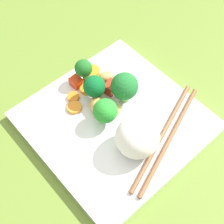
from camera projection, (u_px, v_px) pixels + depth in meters
The scene contains 18 objects.
ground_plane at pixel (115, 127), 58.61cm from camera, with size 110.00×110.00×2.00cm, color olive.
square_plate at pixel (115, 122), 57.03cm from camera, with size 28.29×28.29×1.79cm, color white.
rice_mound at pixel (137, 137), 50.34cm from camera, with size 7.28×7.12×6.91cm, color white.
broccoli_floret_0 at pixel (96, 85), 55.91cm from camera, with size 4.02×4.02×5.72cm.
broccoli_floret_1 at pixel (84, 69), 58.09cm from camera, with size 3.32×3.32×5.50cm.
broccoli_floret_2 at pixel (105, 111), 53.30cm from camera, with size 4.28×4.28×5.58cm.
broccoli_floret_3 at pixel (124, 87), 55.21cm from camera, with size 4.95×4.95×6.65cm.
carrot_slice_0 at pixel (73, 97), 58.50cm from camera, with size 2.22×2.22×0.66cm, color orange.
carrot_slice_1 at pixel (85, 90), 59.37cm from camera, with size 2.71×2.71×0.78cm, color orange.
carrot_slice_2 at pixel (92, 71), 61.91cm from camera, with size 2.98×2.98×0.71cm, color orange.
carrot_slice_3 at pixel (99, 88), 59.63cm from camera, with size 2.64×2.64×0.80cm, color orange.
carrot_slice_4 at pixel (74, 107), 57.24cm from camera, with size 2.69×2.69×0.63cm, color orange.
pepper_chunk_0 at pixel (111, 88), 58.72cm from camera, with size 2.41×1.91×2.22cm, color red.
pepper_chunk_1 at pixel (76, 82), 59.72cm from camera, with size 2.17×1.91×1.80cm, color red.
chicken_piece_0 at pixel (115, 110), 56.07cm from camera, with size 2.79×2.02×2.11cm, color #DAB15C.
chicken_piece_1 at pixel (97, 104), 56.43cm from camera, with size 3.35×2.59×2.65cm, color tan.
chicken_piece_2 at pixel (107, 77), 60.34cm from camera, with size 3.23×2.33×1.92cm, color tan.
chopstick_pair at pixel (166, 137), 53.86cm from camera, with size 10.72×22.63×0.77cm.
Camera 1 is at (-22.74, 19.19, 49.58)cm, focal length 50.70 mm.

